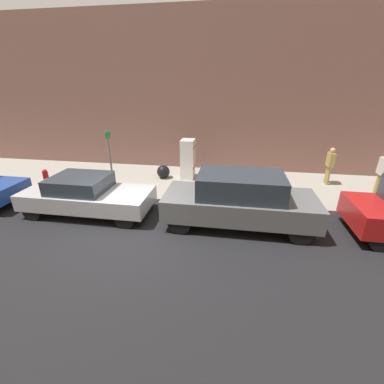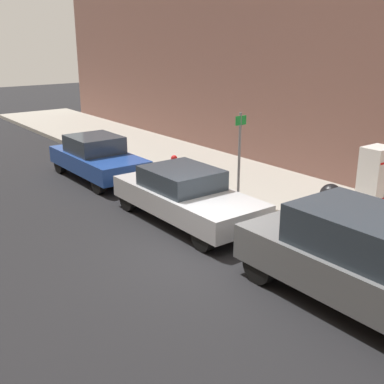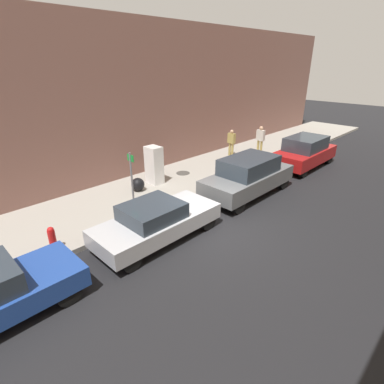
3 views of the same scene
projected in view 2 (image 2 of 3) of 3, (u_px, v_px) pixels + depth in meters
The scene contains 9 objects.
ground_plane at pixel (200, 258), 10.36m from camera, with size 80.00×80.00×0.00m, color black.
sidewalk_slab at pixel (327, 212), 12.82m from camera, with size 4.22×44.00×0.18m, color #9E998E.
discarded_refrigerator at pixel (375, 182), 12.04m from camera, with size 0.75×0.60×1.79m.
street_sign_post at pixel (239, 154), 12.70m from camera, with size 0.36×0.07×2.50m.
fire_hydrant at pixel (174, 167), 15.33m from camera, with size 0.22×0.22×0.79m.
trash_bag at pixel (331, 195), 12.97m from camera, with size 0.60×0.60×0.60m, color black.
parked_hatchback_blue at pixel (97, 158), 15.95m from camera, with size 1.73×4.05×1.42m.
parked_sedan_silver at pixel (185, 195), 12.22m from camera, with size 1.79×4.42×1.37m.
parked_suv_gray at pixel (369, 261), 8.18m from camera, with size 1.89×4.74×1.75m.
Camera 2 is at (5.83, 7.39, 4.55)m, focal length 45.00 mm.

